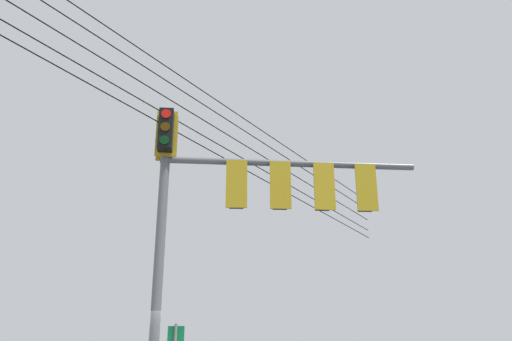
{
  "coord_description": "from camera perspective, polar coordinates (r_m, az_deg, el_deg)",
  "views": [
    {
      "loc": [
        11.79,
        2.14,
        1.25
      ],
      "look_at": [
        0.79,
        2.72,
        5.44
      ],
      "focal_mm": 38.92,
      "sensor_mm": 36.0,
      "label": 1
    }
  ],
  "objects": [
    {
      "name": "overhead_wire_span",
      "position": [
        13.04,
        -6.26,
        5.74
      ],
      "size": [
        15.63,
        11.89,
        1.92
      ],
      "color": "black"
    },
    {
      "name": "signal_mast_assembly",
      "position": [
        11.55,
        -2.05,
        -2.58
      ],
      "size": [
        0.97,
        5.59,
        6.69
      ],
      "color": "slate",
      "rests_on": "ground"
    }
  ]
}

